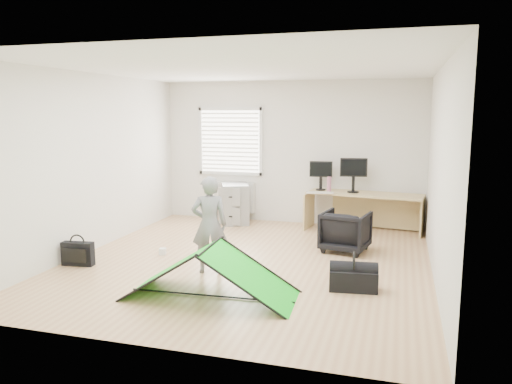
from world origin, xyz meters
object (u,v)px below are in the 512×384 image
(desk, at_px, (364,212))
(laptop_bag, at_px, (78,254))
(filing_cabinet, at_px, (235,203))
(office_chair, at_px, (346,231))
(duffel_bag, at_px, (353,280))
(person, at_px, (209,225))
(monitor_left, at_px, (321,180))
(thermos, at_px, (329,184))
(storage_crate, at_px, (349,225))
(kite, at_px, (211,272))
(monitor_right, at_px, (353,180))

(desk, height_order, laptop_bag, desk)
(filing_cabinet, relative_size, office_chair, 1.11)
(duffel_bag, bearing_deg, person, 168.62)
(filing_cabinet, distance_m, duffel_bag, 4.02)
(filing_cabinet, xyz_separation_m, monitor_left, (1.63, 0.13, 0.51))
(thermos, height_order, storage_crate, thermos)
(desk, bearing_deg, storage_crate, -138.04)
(office_chair, bearing_deg, monitor_left, -56.70)
(desk, distance_m, thermos, 0.80)
(person, distance_m, laptop_bag, 1.95)
(monitor_left, distance_m, kite, 4.02)
(thermos, xyz_separation_m, laptop_bag, (-3.03, -3.20, -0.66))
(filing_cabinet, xyz_separation_m, laptop_bag, (-1.23, -3.19, -0.21))
(thermos, bearing_deg, filing_cabinet, -179.84)
(thermos, bearing_deg, kite, -102.01)
(person, xyz_separation_m, duffel_bag, (1.90, -0.16, -0.52))
(office_chair, bearing_deg, filing_cabinet, -21.06)
(thermos, bearing_deg, storage_crate, -23.71)
(desk, relative_size, storage_crate, 4.44)
(filing_cabinet, height_order, monitor_right, monitor_right)
(person, distance_m, duffel_bag, 1.98)
(monitor_left, xyz_separation_m, office_chair, (0.63, -1.54, -0.58))
(desk, bearing_deg, duffel_bag, -80.51)
(filing_cabinet, relative_size, person, 0.59)
(kite, bearing_deg, storage_crate, 68.26)
(storage_crate, xyz_separation_m, duffel_bag, (0.36, -2.94, -0.00))
(desk, bearing_deg, monitor_left, 178.85)
(person, bearing_deg, duffel_bag, 152.66)
(desk, xyz_separation_m, monitor_right, (-0.21, 0.02, 0.57))
(desk, relative_size, duffel_bag, 3.56)
(filing_cabinet, xyz_separation_m, monitor_right, (2.23, 0.02, 0.54))
(desk, relative_size, filing_cabinet, 2.66)
(laptop_bag, bearing_deg, storage_crate, 34.25)
(office_chair, height_order, duffel_bag, office_chair)
(person, bearing_deg, storage_crate, -141.72)
(office_chair, bearing_deg, laptop_bag, 37.92)
(desk, bearing_deg, thermos, -172.63)
(desk, distance_m, person, 3.47)
(thermos, relative_size, laptop_bag, 0.61)
(desk, relative_size, monitor_right, 4.25)
(duffel_bag, bearing_deg, filing_cabinet, 122.62)
(monitor_left, bearing_deg, person, -112.60)
(desk, distance_m, monitor_left, 0.98)
(filing_cabinet, height_order, office_chair, filing_cabinet)
(monitor_left, distance_m, laptop_bag, 4.44)
(monitor_right, xyz_separation_m, kite, (-1.24, -3.83, -0.61))
(monitor_left, height_order, monitor_right, monitor_right)
(monitor_left, bearing_deg, filing_cabinet, 179.63)
(office_chair, relative_size, laptop_bag, 1.54)
(filing_cabinet, bearing_deg, monitor_right, -22.32)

